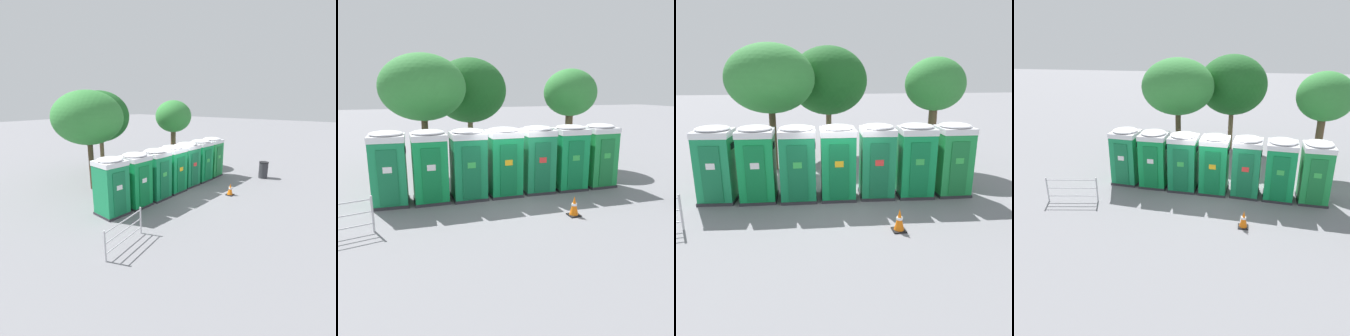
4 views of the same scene
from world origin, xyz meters
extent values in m
plane|color=slate|center=(0.00, 0.00, 0.00)|extent=(120.00, 120.00, 0.00)
cube|color=#2D2D33|center=(-4.01, 0.37, 0.05)|extent=(1.28, 1.29, 0.10)
cube|color=#18894F|center=(-4.01, 0.37, 1.15)|extent=(1.22, 1.23, 2.10)
cube|color=#136B3E|center=(-4.06, -0.22, 1.07)|extent=(0.62, 0.08, 1.85)
cube|color=white|center=(-4.06, -0.23, 1.35)|extent=(0.28, 0.03, 0.20)
cube|color=black|center=(-3.44, 0.32, 1.89)|extent=(0.05, 0.36, 0.20)
cube|color=white|center=(-4.01, 0.37, 2.30)|extent=(1.26, 1.27, 0.20)
ellipsoid|color=white|center=(-4.01, 0.37, 2.45)|extent=(1.20, 1.21, 0.18)
cube|color=#2D2D33|center=(-2.68, 0.23, 0.05)|extent=(1.22, 1.23, 0.10)
cube|color=#119446|center=(-2.68, 0.23, 1.15)|extent=(1.16, 1.17, 2.10)
cube|color=#0D7336|center=(-2.69, -0.36, 1.07)|extent=(0.62, 0.05, 1.85)
cube|color=white|center=(-2.69, -0.37, 1.35)|extent=(0.28, 0.02, 0.20)
cube|color=black|center=(-2.10, 0.21, 1.89)|extent=(0.03, 0.36, 0.20)
cube|color=white|center=(-2.68, 0.23, 2.30)|extent=(1.20, 1.21, 0.20)
ellipsoid|color=white|center=(-2.68, 0.23, 2.45)|extent=(1.14, 1.15, 0.18)
cube|color=#2D2D33|center=(-1.34, 0.11, 0.05)|extent=(1.24, 1.24, 0.10)
cube|color=#15864C|center=(-1.34, 0.11, 1.15)|extent=(1.18, 1.18, 2.10)
cube|color=#10693B|center=(-1.36, -0.48, 1.07)|extent=(0.63, 0.05, 1.85)
cube|color=green|center=(-1.36, -0.49, 1.35)|extent=(0.28, 0.02, 0.20)
cube|color=black|center=(-0.75, 0.09, 1.89)|extent=(0.04, 0.36, 0.20)
cube|color=white|center=(-1.34, 0.11, 2.30)|extent=(1.22, 1.21, 0.20)
ellipsoid|color=white|center=(-1.34, 0.11, 2.45)|extent=(1.16, 1.15, 0.18)
cube|color=#2D2D33|center=(0.00, 0.06, 0.05)|extent=(1.24, 1.26, 0.10)
cube|color=#118F49|center=(0.00, 0.06, 1.15)|extent=(1.18, 1.20, 2.10)
cube|color=#0D7039|center=(-0.03, -0.53, 1.07)|extent=(0.62, 0.06, 1.85)
cube|color=yellow|center=(-0.03, -0.54, 1.35)|extent=(0.28, 0.02, 0.20)
cube|color=black|center=(0.58, 0.03, 1.89)|extent=(0.04, 0.36, 0.20)
cube|color=white|center=(0.00, 0.06, 2.30)|extent=(1.21, 1.23, 0.20)
ellipsoid|color=white|center=(0.00, 0.06, 2.45)|extent=(1.15, 1.17, 0.18)
cube|color=#2D2D33|center=(1.35, 0.03, 0.05)|extent=(1.26, 1.29, 0.10)
cube|color=#17854E|center=(1.35, 0.03, 1.15)|extent=(1.20, 1.23, 2.10)
cube|color=#12683D|center=(1.30, -0.56, 1.07)|extent=(0.61, 0.08, 1.85)
cube|color=red|center=(1.29, -0.58, 1.35)|extent=(0.28, 0.03, 0.20)
cube|color=black|center=(1.91, -0.02, 1.89)|extent=(0.06, 0.36, 0.20)
cube|color=white|center=(1.35, 0.03, 2.30)|extent=(1.23, 1.27, 0.20)
ellipsoid|color=white|center=(1.35, 0.03, 2.45)|extent=(1.17, 1.21, 0.18)
cube|color=#2D2D33|center=(2.69, -0.07, 0.05)|extent=(1.29, 1.29, 0.10)
cube|color=#11934A|center=(2.69, -0.07, 1.15)|extent=(1.23, 1.23, 2.10)
cube|color=#0D733A|center=(2.64, -0.66, 1.07)|extent=(0.63, 0.08, 1.85)
cube|color=green|center=(2.64, -0.67, 1.35)|extent=(0.28, 0.03, 0.20)
cube|color=black|center=(3.27, -0.12, 1.89)|extent=(0.05, 0.36, 0.20)
cube|color=white|center=(2.69, -0.07, 2.30)|extent=(1.27, 1.27, 0.20)
ellipsoid|color=white|center=(2.69, -0.07, 2.45)|extent=(1.21, 1.20, 0.18)
cube|color=#2D2D33|center=(4.03, -0.12, 0.05)|extent=(1.20, 1.24, 0.10)
cube|color=#1D9243|center=(4.03, -0.12, 1.15)|extent=(1.14, 1.18, 2.10)
cube|color=#177234|center=(4.01, -0.70, 1.07)|extent=(0.61, 0.05, 1.85)
cube|color=green|center=(4.01, -0.72, 1.35)|extent=(0.28, 0.02, 0.20)
cube|color=black|center=(4.59, -0.14, 1.89)|extent=(0.04, 0.36, 0.20)
cube|color=white|center=(4.03, -0.12, 2.30)|extent=(1.18, 1.22, 0.20)
ellipsoid|color=white|center=(4.03, -0.12, 2.45)|extent=(1.12, 1.16, 0.18)
cylinder|color=brown|center=(0.34, 6.34, 1.44)|extent=(0.28, 0.28, 2.88)
ellipsoid|color=#1E5B23|center=(0.34, 6.34, 3.80)|extent=(3.89, 3.89, 3.36)
cylinder|color=#4C3826|center=(-2.35, 3.92, 1.58)|extent=(0.29, 0.29, 3.15)
ellipsoid|color=#337F38|center=(-2.35, 3.92, 3.95)|extent=(3.75, 3.75, 2.88)
cylinder|color=brown|center=(4.77, 3.52, 1.54)|extent=(0.37, 0.37, 3.08)
ellipsoid|color=#337F38|center=(4.77, 3.52, 3.71)|extent=(2.63, 2.63, 2.30)
cube|color=black|center=(1.33, -2.73, 0.02)|extent=(0.36, 0.36, 0.04)
cone|color=orange|center=(1.33, -2.73, 0.34)|extent=(0.28, 0.28, 0.60)
cylinder|color=white|center=(1.33, -2.73, 0.37)|extent=(0.17, 0.17, 0.07)
cylinder|color=#B7B7BC|center=(-4.53, -1.82, 0.53)|extent=(0.06, 0.06, 1.05)
camera|label=1|loc=(-10.98, -8.04, 4.83)|focal=28.00mm
camera|label=2|loc=(-4.01, -11.04, 3.86)|focal=35.00mm
camera|label=3|loc=(-1.34, -10.57, 4.15)|focal=35.00mm
camera|label=4|loc=(1.11, -12.95, 6.10)|focal=35.00mm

